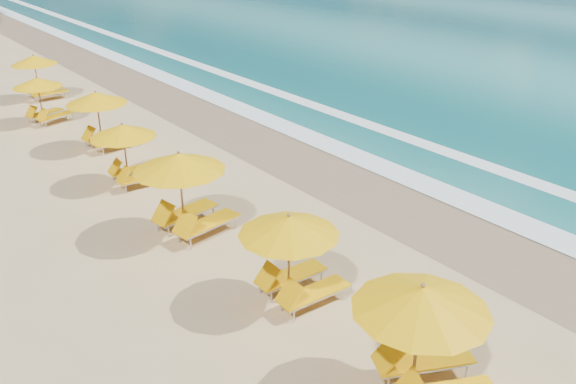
{
  "coord_description": "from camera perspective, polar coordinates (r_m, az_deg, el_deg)",
  "views": [
    {
      "loc": [
        -9.15,
        -11.73,
        8.06
      ],
      "look_at": [
        0.0,
        0.0,
        1.2
      ],
      "focal_mm": 37.34,
      "sensor_mm": 36.0,
      "label": 1
    }
  ],
  "objects": [
    {
      "name": "surf_foam",
      "position": [
        21.3,
        14.37,
        1.78
      ],
      "size": [
        4.0,
        160.0,
        0.01
      ],
      "color": "white",
      "rests_on": "ground"
    },
    {
      "name": "ground",
      "position": [
        16.92,
        -0.0,
        -3.69
      ],
      "size": [
        160.0,
        160.0,
        0.0
      ],
      "primitive_type": "plane",
      "color": "tan",
      "rests_on": "ground"
    },
    {
      "name": "station_8",
      "position": [
        27.6,
        -22.3,
        8.41
      ],
      "size": [
        2.58,
        2.51,
        2.05
      ],
      "rotation": [
        0.0,
        0.0,
        0.3
      ],
      "color": "olive",
      "rests_on": "ground"
    },
    {
      "name": "wet_sand",
      "position": [
        19.38,
        9.37,
        -0.16
      ],
      "size": [
        4.0,
        160.0,
        0.01
      ],
      "primitive_type": "cube",
      "color": "#866E50",
      "rests_on": "ground"
    },
    {
      "name": "station_9",
      "position": [
        31.49,
        -22.56,
        10.35
      ],
      "size": [
        2.39,
        2.21,
        2.18
      ],
      "rotation": [
        0.0,
        0.0,
        0.03
      ],
      "color": "olive",
      "rests_on": "ground"
    },
    {
      "name": "station_3",
      "position": [
        11.09,
        13.17,
        -13.04
      ],
      "size": [
        3.26,
        3.25,
        2.47
      ],
      "rotation": [
        0.0,
        0.0,
        -0.45
      ],
      "color": "olive",
      "rests_on": "ground"
    },
    {
      "name": "station_5",
      "position": [
        16.42,
        -9.6,
        0.47
      ],
      "size": [
        2.96,
        2.81,
        2.51
      ],
      "rotation": [
        0.0,
        0.0,
        0.15
      ],
      "color": "olive",
      "rests_on": "ground"
    },
    {
      "name": "station_7",
      "position": [
        23.61,
        -17.2,
        6.95
      ],
      "size": [
        2.63,
        2.48,
        2.29
      ],
      "rotation": [
        0.0,
        0.0,
        0.11
      ],
      "color": "olive",
      "rests_on": "ground"
    },
    {
      "name": "station_6",
      "position": [
        20.07,
        -14.82,
        3.93
      ],
      "size": [
        2.42,
        2.26,
        2.15
      ],
      "rotation": [
        0.0,
        0.0,
        -0.08
      ],
      "color": "olive",
      "rests_on": "ground"
    },
    {
      "name": "station_4",
      "position": [
        13.38,
        0.69,
        -5.71
      ],
      "size": [
        2.52,
        2.34,
        2.28
      ],
      "rotation": [
        0.0,
        0.0,
        -0.05
      ],
      "color": "olive",
      "rests_on": "ground"
    }
  ]
}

